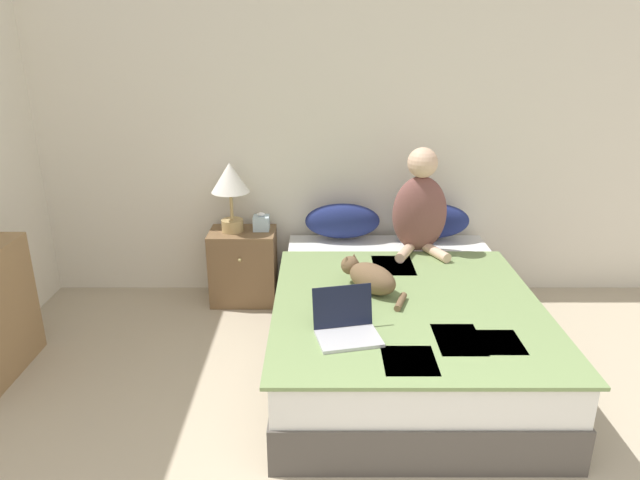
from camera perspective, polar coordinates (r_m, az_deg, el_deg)
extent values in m
cube|color=silver|center=(4.41, 2.64, 10.59)|extent=(5.75, 0.05, 2.55)
cube|color=#4C4742|center=(3.76, 7.82, -9.95)|extent=(1.53, 2.12, 0.26)
cube|color=silver|center=(3.64, 8.00, -6.66)|extent=(1.50, 2.09, 0.22)
cube|color=#758E56|center=(3.40, 8.58, -6.43)|extent=(1.57, 1.69, 0.02)
cube|color=#3D4784|center=(3.93, 7.15, -2.57)|extent=(0.27, 0.36, 0.01)
cube|color=#3D4784|center=(2.85, 8.75, -11.88)|extent=(0.26, 0.28, 0.01)
cube|color=#3D4784|center=(3.08, 13.49, -9.69)|extent=(0.24, 0.33, 0.01)
cube|color=#3D4784|center=(3.09, 15.89, -9.83)|extent=(0.38, 0.26, 0.01)
ellipsoid|color=navy|center=(4.37, 2.07, 1.91)|extent=(0.57, 0.20, 0.27)
ellipsoid|color=navy|center=(4.45, 10.94, 1.89)|extent=(0.57, 0.20, 0.27)
ellipsoid|color=brown|center=(4.14, 9.72, 2.61)|extent=(0.39, 0.21, 0.55)
sphere|color=#DBB293|center=(4.04, 10.03, 7.64)|extent=(0.21, 0.21, 0.21)
cylinder|color=#DBB293|center=(4.07, 8.36, -1.19)|extent=(0.18, 0.28, 0.07)
cylinder|color=#DBB293|center=(4.11, 11.30, -1.17)|extent=(0.18, 0.28, 0.07)
ellipsoid|color=brown|center=(3.48, 5.07, -3.85)|extent=(0.36, 0.38, 0.18)
sphere|color=brown|center=(3.59, 2.85, -2.53)|extent=(0.12, 0.12, 0.12)
cone|color=brown|center=(3.56, 2.49, -2.01)|extent=(0.05, 0.05, 0.05)
cone|color=brown|center=(3.60, 3.23, -1.76)|extent=(0.05, 0.05, 0.05)
cylinder|color=brown|center=(3.37, 7.88, -6.13)|extent=(0.10, 0.19, 0.04)
cube|color=#B7B7BC|center=(2.98, 2.72, -9.81)|extent=(0.36, 0.29, 0.02)
cube|color=black|center=(3.04, 2.08, -6.64)|extent=(0.33, 0.12, 0.22)
cube|color=brown|center=(4.47, -7.82, -2.62)|extent=(0.50, 0.35, 0.58)
sphere|color=tan|center=(4.26, -8.21, -2.01)|extent=(0.03, 0.03, 0.03)
cylinder|color=tan|center=(4.37, -8.93, 1.44)|extent=(0.16, 0.16, 0.09)
cylinder|color=tan|center=(4.32, -9.04, 3.38)|extent=(0.02, 0.02, 0.22)
cone|color=white|center=(4.27, -9.19, 6.18)|extent=(0.28, 0.28, 0.22)
cube|color=silver|center=(4.37, -6.07, 1.70)|extent=(0.12, 0.12, 0.11)
ellipsoid|color=white|center=(4.35, -6.10, 2.58)|extent=(0.06, 0.04, 0.03)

